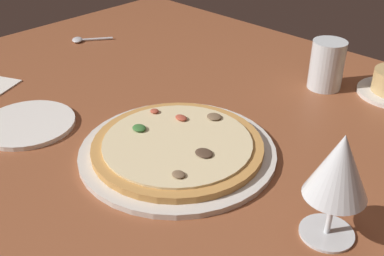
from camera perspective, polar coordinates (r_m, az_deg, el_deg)
dining_table at (r=88.77cm, az=1.60°, el=-1.55°), size 150.00×110.00×4.00cm
pizza_main at (r=80.94cm, az=-1.76°, el=-2.43°), size 33.88×33.88×3.36cm
wine_glass_far at (r=62.07cm, az=17.37°, el=-4.83°), size 8.37×8.37×16.06cm
water_glass at (r=106.25cm, az=15.95°, el=7.01°), size 7.27×7.27×10.62cm
side_plate at (r=94.53cm, az=-19.25°, el=0.48°), size 17.72×17.72×0.90cm
spoon at (r=133.40cm, az=-13.10°, el=10.38°), size 8.28×10.22×1.00cm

